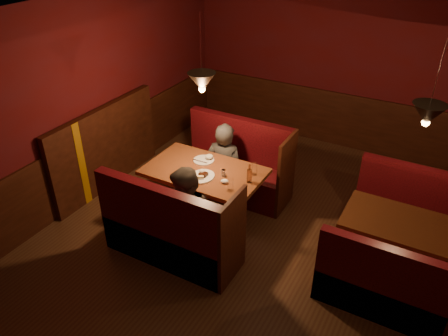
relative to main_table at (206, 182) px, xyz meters
The scene contains 9 objects.
room 0.95m from the main_table, 18.56° to the right, with size 6.02×7.02×2.92m.
main_table is the anchor object (origin of this frame).
main_bench_far 0.92m from the main_table, 88.90° to the left, with size 1.71×0.61×1.17m.
main_bench_near 0.92m from the main_table, 88.89° to the right, with size 1.71×0.61×1.17m.
second_table 2.46m from the main_table, ahead, with size 1.25×0.80×0.71m.
second_bench_far 2.70m from the main_table, 22.90° to the left, with size 1.38×0.52×0.99m.
second_bench_near 2.53m from the main_table, 10.41° to the right, with size 1.38×0.52×0.99m.
diner_a 0.65m from the main_table, 95.20° to the left, with size 0.58×0.38×1.59m, color #343434.
diner_b 0.70m from the main_table, 77.06° to the right, with size 0.76×0.59×1.57m, color #3A332D.
Camera 1 is at (1.52, -3.86, 3.83)m, focal length 35.00 mm.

